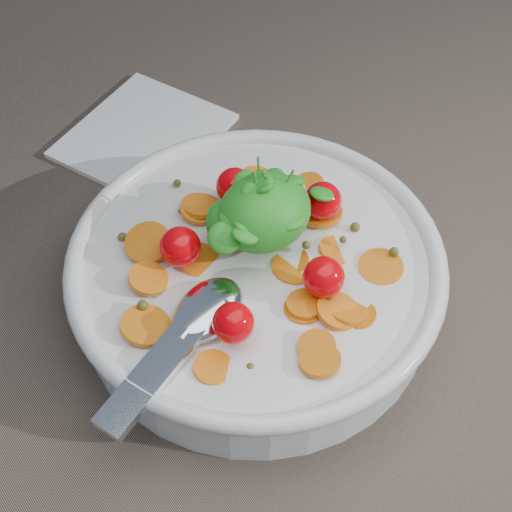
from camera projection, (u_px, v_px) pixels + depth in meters
ground at (301, 312)px, 0.60m from camera, size 6.00×6.00×0.00m
bowl at (256, 276)px, 0.58m from camera, size 0.30×0.28×0.12m
napkin at (144, 135)px, 0.72m from camera, size 0.17×0.16×0.01m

